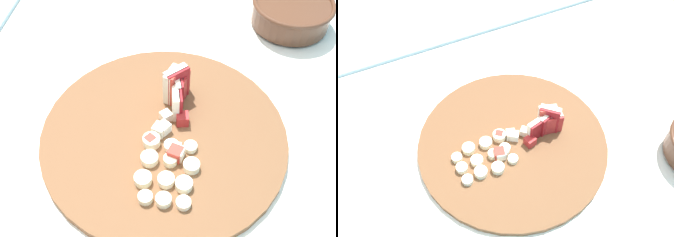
% 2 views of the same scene
% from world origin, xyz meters
% --- Properties ---
extents(cutting_board, '(0.42, 0.42, 0.01)m').
position_xyz_m(cutting_board, '(-0.13, 0.01, 0.89)').
color(cutting_board, brown).
rests_on(cutting_board, tiled_countertop).
extents(apple_wedge_fan, '(0.09, 0.05, 0.07)m').
position_xyz_m(apple_wedge_fan, '(-0.21, 0.02, 0.93)').
color(apple_wedge_fan, maroon).
rests_on(apple_wedge_fan, cutting_board).
extents(apple_dice_pile, '(0.10, 0.07, 0.02)m').
position_xyz_m(apple_dice_pile, '(-0.12, 0.02, 0.91)').
color(apple_dice_pile, '#B22D23').
rests_on(apple_dice_pile, cutting_board).
extents(banana_slice_rows, '(0.13, 0.10, 0.02)m').
position_xyz_m(banana_slice_rows, '(-0.05, 0.02, 0.90)').
color(banana_slice_rows, '#F4EAC6').
rests_on(banana_slice_rows, cutting_board).
extents(ceramic_bowl, '(0.17, 0.17, 0.06)m').
position_xyz_m(ceramic_bowl, '(-0.48, 0.23, 0.92)').
color(ceramic_bowl, '#4C2D1E').
rests_on(ceramic_bowl, tiled_countertop).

